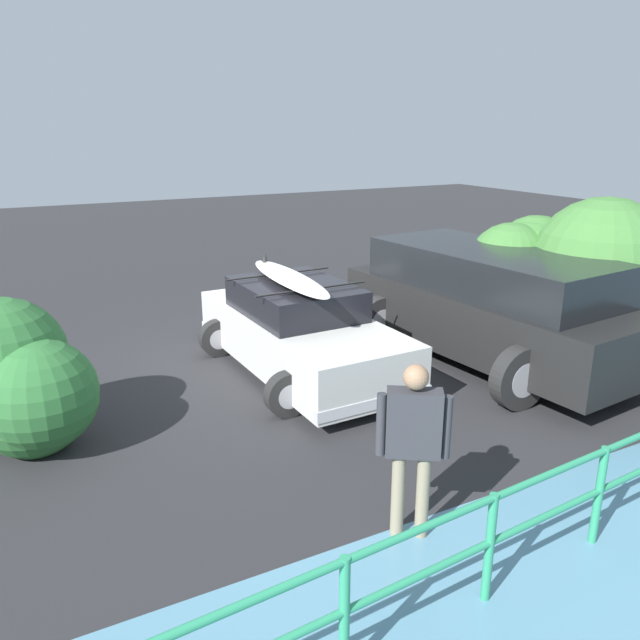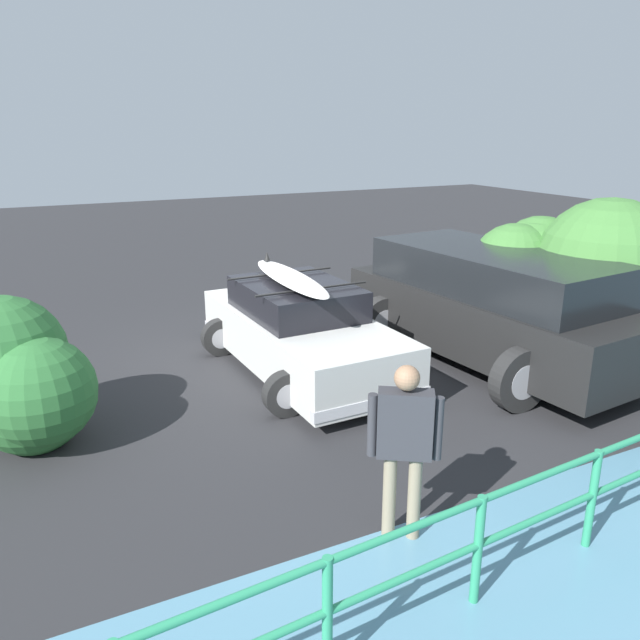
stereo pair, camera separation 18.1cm
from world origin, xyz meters
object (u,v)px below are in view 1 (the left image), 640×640
at_px(person_bystander, 413,436).
at_px(bush_near_right, 564,274).
at_px(suv_car, 487,303).
at_px(bush_near_left, 15,380).
at_px(sedan_car, 299,331).

distance_m(person_bystander, bush_near_right, 5.69).
distance_m(suv_car, bush_near_left, 6.39).
distance_m(sedan_car, bush_near_right, 4.26).
bearing_deg(sedan_car, bush_near_right, 165.85).
bearing_deg(bush_near_left, person_bystander, 130.73).
bearing_deg(person_bystander, bush_near_left, -49.27).
distance_m(person_bystander, bush_near_left, 4.42).
height_order(suv_car, person_bystander, suv_car).
bearing_deg(bush_near_left, sedan_car, -171.82).
xyz_separation_m(suv_car, person_bystander, (3.50, 2.97, 0.06)).
distance_m(suv_car, bush_near_right, 1.46).
distance_m(sedan_car, suv_car, 2.84).
height_order(sedan_car, bush_near_left, bush_near_left).
relative_size(suv_car, person_bystander, 3.11).
relative_size(bush_near_left, bush_near_right, 0.63).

